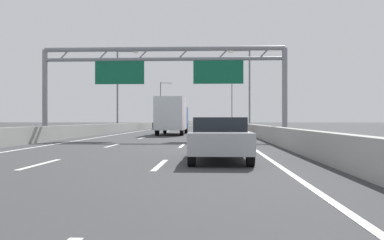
{
  "coord_description": "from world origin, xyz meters",
  "views": [
    {
      "loc": [
        3.31,
        0.46,
        1.33
      ],
      "look_at": [
        -0.46,
        80.33,
        1.33
      ],
      "focal_mm": 38.56,
      "sensor_mm": 36.0,
      "label": 1
    }
  ],
  "objects_px": {
    "streetlamp_right_far": "(231,101)",
    "silver_car": "(220,138)",
    "streetlamp_left_mid": "(119,85)",
    "yellow_car": "(175,123)",
    "box_truck": "(172,115)",
    "orange_car": "(213,123)",
    "black_car": "(161,124)",
    "streetlamp_right_mid": "(247,85)",
    "sign_gantry": "(164,69)",
    "red_car": "(212,127)",
    "streetlamp_left_far": "(162,101)"
  },
  "relations": [
    {
      "from": "streetlamp_right_far",
      "to": "silver_car",
      "type": "xyz_separation_m",
      "value": [
        -3.89,
        -75.09,
        -4.67
      ]
    },
    {
      "from": "streetlamp_left_mid",
      "to": "streetlamp_right_far",
      "type": "bearing_deg",
      "value": 69.94
    },
    {
      "from": "yellow_car",
      "to": "box_truck",
      "type": "xyz_separation_m",
      "value": [
        3.15,
        -38.91,
        0.97
      ]
    },
    {
      "from": "orange_car",
      "to": "box_truck",
      "type": "height_order",
      "value": "box_truck"
    },
    {
      "from": "black_car",
      "to": "box_truck",
      "type": "relative_size",
      "value": 0.5
    },
    {
      "from": "streetlamp_right_mid",
      "to": "black_car",
      "type": "xyz_separation_m",
      "value": [
        -11.3,
        10.19,
        -4.66
      ]
    },
    {
      "from": "sign_gantry",
      "to": "streetlamp_right_far",
      "type": "relative_size",
      "value": 1.78
    },
    {
      "from": "streetlamp_left_mid",
      "to": "streetlamp_right_mid",
      "type": "distance_m",
      "value": 14.93
    },
    {
      "from": "sign_gantry",
      "to": "box_truck",
      "type": "distance_m",
      "value": 9.63
    },
    {
      "from": "streetlamp_left_mid",
      "to": "box_truck",
      "type": "height_order",
      "value": "streetlamp_left_mid"
    },
    {
      "from": "streetlamp_left_mid",
      "to": "red_car",
      "type": "relative_size",
      "value": 2.1
    },
    {
      "from": "streetlamp_left_far",
      "to": "box_truck",
      "type": "distance_m",
      "value": 52.08
    },
    {
      "from": "streetlamp_left_mid",
      "to": "orange_car",
      "type": "bearing_deg",
      "value": 67.93
    },
    {
      "from": "streetlamp_right_mid",
      "to": "orange_car",
      "type": "xyz_separation_m",
      "value": [
        -3.94,
        27.11,
        -4.65
      ]
    },
    {
      "from": "streetlamp_right_far",
      "to": "red_car",
      "type": "distance_m",
      "value": 55.23
    },
    {
      "from": "streetlamp_right_mid",
      "to": "box_truck",
      "type": "xyz_separation_m",
      "value": [
        -7.72,
        -10.55,
        -3.63
      ]
    },
    {
      "from": "yellow_car",
      "to": "sign_gantry",
      "type": "bearing_deg",
      "value": -85.85
    },
    {
      "from": "streetlamp_left_mid",
      "to": "streetlamp_right_mid",
      "type": "xyz_separation_m",
      "value": [
        14.93,
        0.0,
        0.0
      ]
    },
    {
      "from": "sign_gantry",
      "to": "streetlamp_right_mid",
      "type": "bearing_deg",
      "value": 69.44
    },
    {
      "from": "streetlamp_right_far",
      "to": "yellow_car",
      "type": "distance_m",
      "value": 17.22
    },
    {
      "from": "streetlamp_left_far",
      "to": "silver_car",
      "type": "xyz_separation_m",
      "value": [
        11.04,
        -75.09,
        -4.67
      ]
    },
    {
      "from": "yellow_car",
      "to": "silver_car",
      "type": "xyz_separation_m",
      "value": [
        6.98,
        -62.55,
        -0.07
      ]
    },
    {
      "from": "streetlamp_right_mid",
      "to": "streetlamp_left_far",
      "type": "bearing_deg",
      "value": 110.06
    },
    {
      "from": "streetlamp_right_far",
      "to": "yellow_car",
      "type": "relative_size",
      "value": 2.16
    },
    {
      "from": "black_car",
      "to": "red_car",
      "type": "relative_size",
      "value": 0.91
    },
    {
      "from": "silver_car",
      "to": "yellow_car",
      "type": "bearing_deg",
      "value": 96.36
    },
    {
      "from": "red_car",
      "to": "silver_car",
      "type": "height_order",
      "value": "red_car"
    },
    {
      "from": "streetlamp_left_mid",
      "to": "silver_car",
      "type": "relative_size",
      "value": 2.04
    },
    {
      "from": "streetlamp_left_far",
      "to": "box_truck",
      "type": "bearing_deg",
      "value": -82.02
    },
    {
      "from": "yellow_car",
      "to": "silver_car",
      "type": "bearing_deg",
      "value": -83.64
    },
    {
      "from": "sign_gantry",
      "to": "red_car",
      "type": "bearing_deg",
      "value": 60.15
    },
    {
      "from": "streetlamp_right_far",
      "to": "orange_car",
      "type": "xyz_separation_m",
      "value": [
        -3.94,
        -13.79,
        -4.65
      ]
    },
    {
      "from": "streetlamp_right_mid",
      "to": "yellow_car",
      "type": "height_order",
      "value": "streetlamp_right_mid"
    },
    {
      "from": "orange_car",
      "to": "black_car",
      "type": "distance_m",
      "value": 18.45
    },
    {
      "from": "streetlamp_right_far",
      "to": "orange_car",
      "type": "distance_m",
      "value": 15.07
    },
    {
      "from": "black_car",
      "to": "yellow_car",
      "type": "bearing_deg",
      "value": 88.64
    },
    {
      "from": "sign_gantry",
      "to": "streetlamp_right_mid",
      "type": "xyz_separation_m",
      "value": [
        7.38,
        19.67,
        0.56
      ]
    },
    {
      "from": "streetlamp_left_mid",
      "to": "red_car",
      "type": "bearing_deg",
      "value": -52.28
    },
    {
      "from": "orange_car",
      "to": "red_car",
      "type": "bearing_deg",
      "value": -90.25
    },
    {
      "from": "yellow_car",
      "to": "silver_car",
      "type": "distance_m",
      "value": 62.94
    },
    {
      "from": "yellow_car",
      "to": "red_car",
      "type": "relative_size",
      "value": 0.97
    },
    {
      "from": "orange_car",
      "to": "silver_car",
      "type": "bearing_deg",
      "value": -89.96
    },
    {
      "from": "box_truck",
      "to": "streetlamp_left_far",
      "type": "bearing_deg",
      "value": 97.98
    },
    {
      "from": "black_car",
      "to": "yellow_car",
      "type": "height_order",
      "value": "yellow_car"
    },
    {
      "from": "orange_car",
      "to": "box_truck",
      "type": "xyz_separation_m",
      "value": [
        -3.78,
        -37.66,
        1.03
      ]
    },
    {
      "from": "red_car",
      "to": "sign_gantry",
      "type": "bearing_deg",
      "value": -119.85
    },
    {
      "from": "yellow_car",
      "to": "box_truck",
      "type": "bearing_deg",
      "value": -85.37
    },
    {
      "from": "silver_car",
      "to": "streetlamp_left_far",
      "type": "bearing_deg",
      "value": 98.37
    },
    {
      "from": "streetlamp_right_mid",
      "to": "orange_car",
      "type": "distance_m",
      "value": 27.79
    },
    {
      "from": "black_car",
      "to": "silver_car",
      "type": "height_order",
      "value": "black_car"
    }
  ]
}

